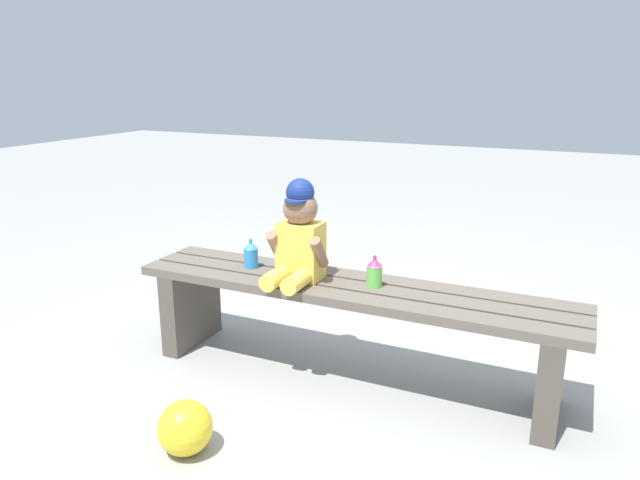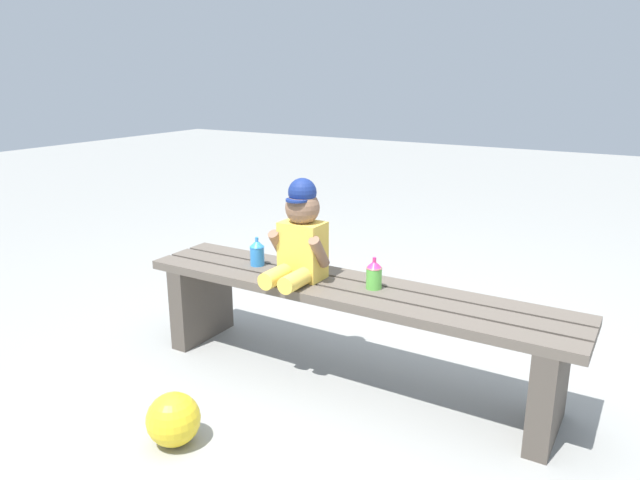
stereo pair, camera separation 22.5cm
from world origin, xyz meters
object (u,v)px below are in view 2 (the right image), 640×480
(park_bench, at_px, (348,313))
(toy_ball, at_px, (173,419))
(child_figure, at_px, (300,236))
(sippy_cup_right, at_px, (374,274))
(sippy_cup_left, at_px, (257,252))

(park_bench, distance_m, toy_ball, 0.77)
(toy_ball, bearing_deg, park_bench, 66.89)
(park_bench, distance_m, child_figure, 0.36)
(park_bench, distance_m, sippy_cup_right, 0.20)
(sippy_cup_right, bearing_deg, park_bench, -169.70)
(sippy_cup_left, bearing_deg, child_figure, -11.47)
(sippy_cup_right, height_order, toy_ball, sippy_cup_right)
(toy_ball, bearing_deg, child_figure, 82.09)
(sippy_cup_left, height_order, toy_ball, sippy_cup_left)
(child_figure, height_order, sippy_cup_left, child_figure)
(sippy_cup_left, height_order, sippy_cup_right, same)
(sippy_cup_right, relative_size, toy_ball, 0.69)
(park_bench, relative_size, child_figure, 4.37)
(sippy_cup_left, xyz_separation_m, toy_ball, (0.16, -0.70, -0.37))
(sippy_cup_left, bearing_deg, toy_ball, -77.01)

